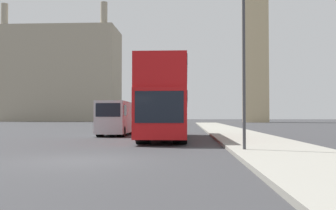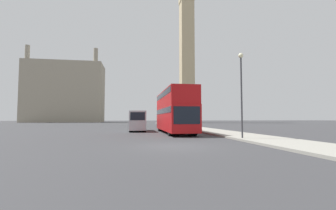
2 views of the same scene
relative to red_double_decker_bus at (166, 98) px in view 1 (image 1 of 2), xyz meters
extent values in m
plane|color=#333335|center=(-2.07, -11.08, -2.50)|extent=(300.00, 300.00, 0.00)
cube|color=gray|center=(4.92, -11.08, -2.43)|extent=(3.98, 120.00, 0.15)
cube|color=tan|center=(16.48, 60.92, 21.41)|extent=(5.04, 5.04, 47.83)
cube|color=#9E937F|center=(-31.92, 74.32, 9.67)|extent=(29.76, 14.16, 24.34)
cylinder|color=#9E937F|center=(-44.57, 68.30, 24.51)|extent=(1.70, 1.70, 5.35)
cylinder|color=#9E937F|center=(-19.27, 68.30, 24.51)|extent=(1.70, 1.70, 5.35)
cube|color=#B71114|center=(0.00, 0.00, -0.96)|extent=(2.57, 11.36, 2.47)
cube|color=#B71114|center=(0.00, 0.00, 1.12)|extent=(2.57, 11.13, 1.70)
cube|color=black|center=(0.00, 0.00, -0.15)|extent=(2.61, 10.90, 0.55)
cube|color=black|center=(0.00, 0.00, 1.59)|extent=(2.61, 10.67, 0.55)
cube|color=black|center=(0.00, -5.69, -0.67)|extent=(2.26, 0.03, 1.48)
cylinder|color=black|center=(-0.93, -3.97, -1.94)|extent=(0.72, 1.12, 1.12)
cylinder|color=black|center=(0.93, -3.97, -1.94)|extent=(0.72, 1.12, 1.12)
cylinder|color=black|center=(-0.93, 3.98, -1.94)|extent=(0.72, 1.12, 1.12)
cylinder|color=black|center=(0.93, 3.98, -1.94)|extent=(0.72, 1.12, 1.12)
cube|color=#B2B7BC|center=(-3.89, 4.27, -1.18)|extent=(1.92, 5.80, 2.24)
cube|color=black|center=(-3.89, 1.36, -0.69)|extent=(1.63, 0.02, 0.90)
cube|color=black|center=(-3.89, 2.39, -0.69)|extent=(1.95, 1.04, 0.72)
cylinder|color=black|center=(-4.61, 2.30, -2.14)|extent=(0.48, 0.73, 0.73)
cylinder|color=black|center=(-3.17, 2.30, -2.14)|extent=(0.48, 0.73, 0.73)
cylinder|color=black|center=(-4.61, 6.24, -2.14)|extent=(0.48, 0.73, 0.73)
cylinder|color=black|center=(-3.17, 6.24, -2.14)|extent=(0.48, 0.73, 0.73)
cylinder|color=#38383D|center=(3.46, -8.42, 0.61)|extent=(0.12, 0.12, 5.92)
cube|color=black|center=(-4.07, 25.34, -1.97)|extent=(1.81, 4.49, 0.76)
cube|color=black|center=(-4.07, 25.45, -1.28)|extent=(1.63, 2.16, 0.61)
cylinder|color=black|center=(-4.78, 23.90, -2.19)|extent=(0.40, 0.63, 0.63)
cylinder|color=black|center=(-3.37, 23.90, -2.19)|extent=(0.40, 0.63, 0.63)
cylinder|color=black|center=(-4.78, 26.77, -2.19)|extent=(0.40, 0.63, 0.63)
cylinder|color=black|center=(-3.37, 26.77, -2.19)|extent=(0.40, 0.63, 0.63)
camera|label=1|loc=(1.27, -22.86, -1.08)|focal=40.00mm
camera|label=2|loc=(-4.47, -23.82, -0.93)|focal=24.00mm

